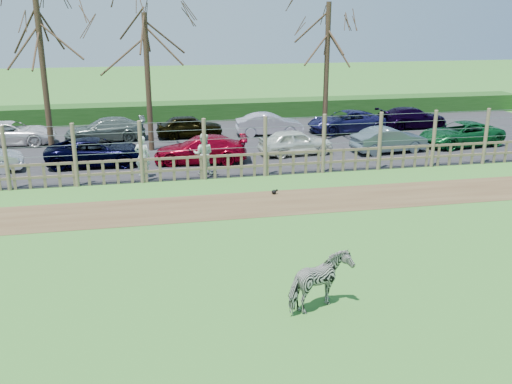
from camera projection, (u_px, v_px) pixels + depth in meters
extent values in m
plane|color=#59A843|center=(239.00, 259.00, 15.75)|extent=(120.00, 120.00, 0.00)
cube|color=brown|center=(217.00, 207.00, 19.95)|extent=(34.00, 2.80, 0.01)
cube|color=#232326|center=(191.00, 144.00, 29.29)|extent=(44.00, 13.00, 0.04)
cube|color=#1E4716|center=(180.00, 112.00, 35.67)|extent=(46.00, 2.00, 1.10)
cube|color=brown|center=(205.00, 169.00, 23.09)|extent=(30.00, 0.06, 0.10)
cube|color=brown|center=(205.00, 157.00, 22.94)|extent=(30.00, 0.06, 0.10)
cylinder|color=brown|center=(6.00, 158.00, 21.43)|extent=(0.16, 0.16, 2.50)
cylinder|color=brown|center=(75.00, 155.00, 21.90)|extent=(0.16, 0.16, 2.50)
cylinder|color=brown|center=(141.00, 152.00, 22.37)|extent=(0.16, 0.16, 2.50)
cylinder|color=brown|center=(204.00, 149.00, 22.84)|extent=(0.16, 0.16, 2.50)
cylinder|color=brown|center=(265.00, 147.00, 23.32)|extent=(0.16, 0.16, 2.50)
cylinder|color=brown|center=(324.00, 144.00, 23.79)|extent=(0.16, 0.16, 2.50)
cylinder|color=brown|center=(380.00, 141.00, 24.26)|extent=(0.16, 0.16, 2.50)
cylinder|color=brown|center=(434.00, 139.00, 24.74)|extent=(0.16, 0.16, 2.50)
cylinder|color=brown|center=(486.00, 136.00, 25.21)|extent=(0.16, 0.16, 2.50)
cylinder|color=gray|center=(204.00, 149.00, 22.84)|extent=(30.00, 0.02, 0.02)
cylinder|color=gray|center=(204.00, 140.00, 22.72)|extent=(30.00, 0.02, 0.02)
cylinder|color=gray|center=(204.00, 130.00, 22.60)|extent=(30.00, 0.02, 0.02)
cylinder|color=gray|center=(204.00, 121.00, 22.50)|extent=(30.00, 0.02, 0.02)
cylinder|color=#3D2B1E|center=(44.00, 78.00, 25.06)|extent=(0.26, 0.26, 7.50)
cylinder|color=#3D2B1E|center=(148.00, 84.00, 27.00)|extent=(0.26, 0.26, 6.50)
cylinder|color=#3D2B1E|center=(326.00, 74.00, 29.09)|extent=(0.26, 0.26, 7.00)
imported|color=gray|center=(320.00, 282.00, 12.89)|extent=(1.74, 1.39, 1.34)
imported|color=silver|center=(142.00, 157.00, 23.13)|extent=(0.73, 0.60, 1.72)
imported|color=silver|center=(203.00, 154.00, 23.54)|extent=(0.96, 0.83, 1.72)
sphere|color=black|center=(274.00, 192.00, 21.28)|extent=(0.18, 0.18, 0.18)
sphere|color=black|center=(277.00, 190.00, 21.28)|extent=(0.09, 0.09, 0.09)
imported|color=black|center=(96.00, 152.00, 25.06)|extent=(4.38, 2.12, 1.20)
imported|color=maroon|center=(201.00, 149.00, 25.50)|extent=(4.30, 2.13, 1.20)
imported|color=white|center=(296.00, 142.00, 26.92)|extent=(3.66, 1.79, 1.20)
imported|color=#4D5E66|center=(389.00, 140.00, 27.37)|extent=(3.76, 1.65, 1.20)
imported|color=#0E5424|center=(461.00, 134.00, 28.71)|extent=(4.55, 2.57, 1.20)
imported|color=white|center=(11.00, 133.00, 28.86)|extent=(4.33, 2.01, 1.20)
imported|color=#58675E|center=(105.00, 129.00, 29.79)|extent=(4.22, 1.91, 1.20)
imported|color=black|center=(190.00, 126.00, 30.63)|extent=(3.58, 1.57, 1.20)
imported|color=#B9B0C0|center=(269.00, 124.00, 31.16)|extent=(3.72, 1.52, 1.20)
imported|color=#181746|center=(346.00, 121.00, 31.98)|extent=(4.47, 2.34, 1.20)
imported|color=black|center=(412.00, 118.00, 33.12)|extent=(4.22, 1.92, 1.20)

